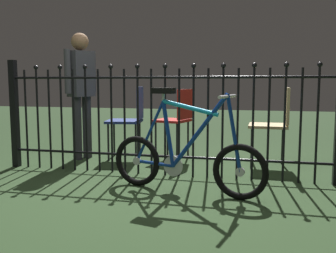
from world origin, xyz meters
name	(u,v)px	position (x,y,z in m)	size (l,w,h in m)	color
ground_plane	(143,191)	(0.00, 0.00, 0.00)	(20.00, 20.00, 0.00)	#24381D
iron_fence	(156,117)	(-0.04, 0.60, 0.59)	(3.42, 0.07, 1.18)	black
bicycle	(185,158)	(0.36, 0.06, 0.30)	(1.39, 0.46, 0.89)	black
chair_red	(177,116)	(0.00, 1.43, 0.53)	(0.46, 0.45, 0.86)	black
chair_tan	(276,119)	(1.15, 1.28, 0.53)	(0.43, 0.43, 0.88)	black
chair_navy	(131,115)	(-0.56, 1.32, 0.54)	(0.48, 0.48, 0.89)	black
person_visitor	(81,85)	(-1.15, 1.19, 0.90)	(0.28, 0.45, 1.53)	#2D2D33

